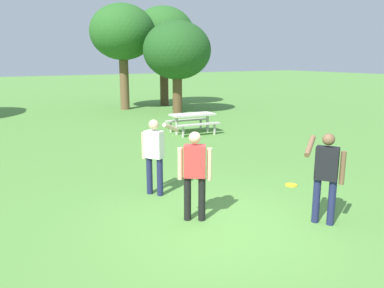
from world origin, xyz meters
name	(u,v)px	position (x,y,z in m)	size (l,w,h in m)	color
ground_plane	(225,225)	(0.00, 0.00, 0.00)	(120.00, 120.00, 0.00)	#568E3D
person_thrower	(154,151)	(-0.36, 2.09, 0.96)	(0.83, 0.52, 1.64)	#1E234C
person_catcher	(326,172)	(1.54, -0.83, 0.96)	(0.83, 0.52, 1.64)	#1E234C
person_bystander	(195,170)	(-0.33, 0.48, 0.94)	(0.52, 0.40, 1.64)	black
frisbee	(291,185)	(2.60, 1.01, 0.01)	(0.28, 0.28, 0.03)	yellow
picnic_table_near	(192,119)	(3.89, 7.64, 0.56)	(1.81, 1.56, 0.77)	beige
tree_far_right	(122,33)	(4.29, 15.76, 4.19)	(3.55, 3.55, 5.75)	brown
tree_slender_mid	(177,51)	(6.12, 12.91, 3.22)	(3.50, 3.50, 4.73)	brown
tree_back_left	(163,34)	(7.03, 16.24, 4.24)	(3.61, 3.61, 5.83)	#4C3823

